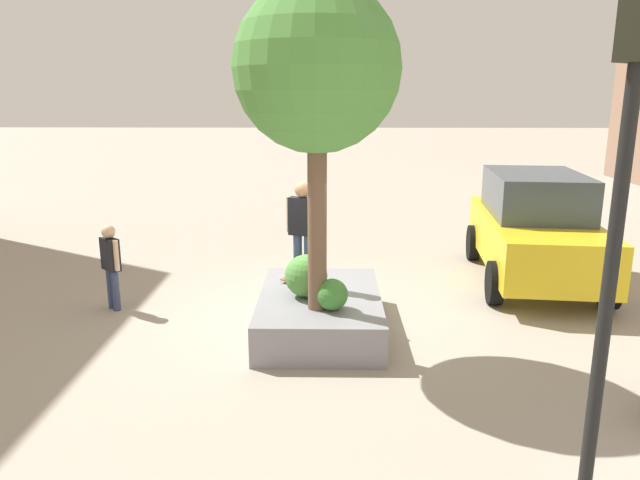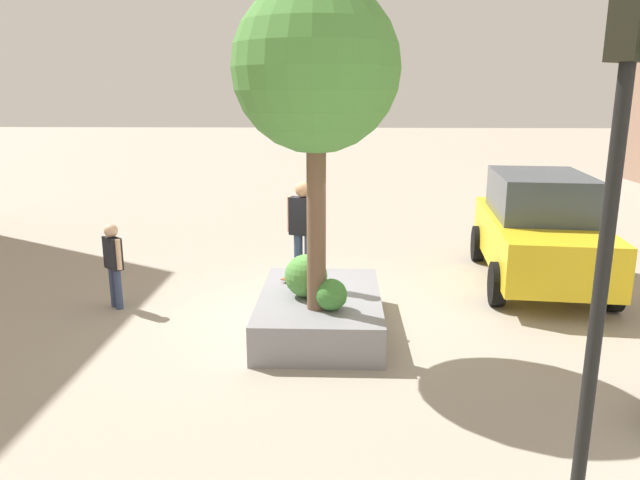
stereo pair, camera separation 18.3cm
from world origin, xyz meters
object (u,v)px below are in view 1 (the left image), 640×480
(skateboarder, at_px, (303,225))
(passerby_with_bag, at_px, (111,261))
(planter_ledge, at_px, (320,312))
(taxi_cab, at_px, (535,227))
(plaza_tree, at_px, (317,71))
(skateboard, at_px, (303,282))
(traffic_light_corner, at_px, (626,156))

(skateboarder, relative_size, passerby_with_bag, 1.09)
(planter_ledge, bearing_deg, passerby_with_bag, -103.48)
(taxi_cab, bearing_deg, plaza_tree, -52.19)
(planter_ledge, relative_size, skateboard, 3.60)
(planter_ledge, xyz_separation_m, passerby_with_bag, (-0.88, -3.69, 0.59))
(skateboarder, bearing_deg, planter_ledge, 32.02)
(taxi_cab, bearing_deg, planter_ledge, -57.59)
(planter_ledge, xyz_separation_m, taxi_cab, (-2.74, 4.31, 0.81))
(plaza_tree, bearing_deg, skateboard, -166.69)
(skateboarder, bearing_deg, skateboard, 0.00)
(traffic_light_corner, bearing_deg, passerby_with_bag, -130.50)
(planter_ledge, distance_m, skateboarder, 1.45)
(plaza_tree, height_order, taxi_cab, plaza_tree)
(skateboard, height_order, traffic_light_corner, traffic_light_corner)
(skateboarder, bearing_deg, taxi_cab, 116.29)
(skateboard, distance_m, taxi_cab, 5.15)
(planter_ledge, bearing_deg, taxi_cab, 122.41)
(skateboard, height_order, passerby_with_bag, passerby_with_bag)
(traffic_light_corner, bearing_deg, planter_ledge, -150.63)
(skateboard, bearing_deg, skateboarder, 180.00)
(traffic_light_corner, bearing_deg, skateboarder, -150.37)
(taxi_cab, relative_size, traffic_light_corner, 1.02)
(taxi_cab, distance_m, traffic_light_corner, 7.65)
(planter_ledge, distance_m, skateboard, 0.65)
(passerby_with_bag, bearing_deg, skateboard, 82.96)
(skateboard, bearing_deg, passerby_with_bag, -97.04)
(plaza_tree, distance_m, passerby_with_bag, 5.06)
(planter_ledge, bearing_deg, traffic_light_corner, 29.37)
(traffic_light_corner, bearing_deg, taxi_cab, 165.33)
(planter_ledge, distance_m, traffic_light_corner, 5.81)
(plaza_tree, bearing_deg, passerby_with_bag, -112.53)
(planter_ledge, distance_m, taxi_cab, 5.17)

